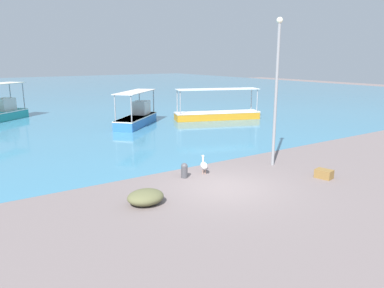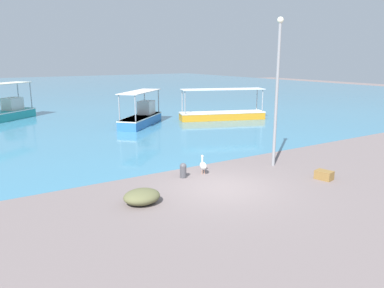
# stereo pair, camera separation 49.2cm
# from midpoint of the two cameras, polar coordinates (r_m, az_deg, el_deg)

# --- Properties ---
(ground) EXTENTS (120.00, 120.00, 0.00)m
(ground) POSITION_cam_midpoint_polar(r_m,az_deg,el_deg) (14.55, 5.51, -6.65)
(ground) COLOR slate
(harbor_water) EXTENTS (110.00, 90.00, 0.00)m
(harbor_water) POSITION_cam_midpoint_polar(r_m,az_deg,el_deg) (59.62, -24.07, 7.21)
(harbor_water) COLOR teal
(harbor_water) RESTS_ON ground
(fishing_boat_near_right) EXTENTS (5.74, 5.09, 2.92)m
(fishing_boat_near_right) POSITION_cam_midpoint_polar(r_m,az_deg,el_deg) (33.05, -26.59, 4.31)
(fishing_boat_near_right) COLOR teal
(fishing_boat_near_right) RESTS_ON harbor_water
(fishing_boat_center) EXTENTS (6.97, 3.75, 2.46)m
(fishing_boat_center) POSITION_cam_midpoint_polar(r_m,az_deg,el_deg) (30.36, 5.09, 4.67)
(fishing_boat_center) COLOR orange
(fishing_boat_center) RESTS_ON harbor_water
(fishing_boat_far_right) EXTENTS (4.70, 4.52, 2.50)m
(fishing_boat_far_right) POSITION_cam_midpoint_polar(r_m,az_deg,el_deg) (27.93, -7.17, 4.19)
(fishing_boat_far_right) COLOR #2E6BB7
(fishing_boat_far_right) RESTS_ON harbor_water
(pelican) EXTENTS (0.45, 0.78, 0.80)m
(pelican) POSITION_cam_midpoint_polar(r_m,az_deg,el_deg) (16.07, 2.59, -3.28)
(pelican) COLOR #E0997A
(pelican) RESTS_ON ground
(lamp_post) EXTENTS (0.28, 0.28, 6.58)m
(lamp_post) POSITION_cam_midpoint_polar(r_m,az_deg,el_deg) (17.19, 13.65, 8.57)
(lamp_post) COLOR gray
(lamp_post) RESTS_ON ground
(mooring_bollard) EXTENTS (0.28, 0.28, 0.63)m
(mooring_bollard) POSITION_cam_midpoint_polar(r_m,az_deg,el_deg) (15.56, -0.45, -3.97)
(mooring_bollard) COLOR #47474C
(mooring_bollard) RESTS_ON ground
(net_pile) EXTENTS (1.28, 1.09, 0.51)m
(net_pile) POSITION_cam_midpoint_polar(r_m,az_deg,el_deg) (12.98, -6.57, -7.97)
(net_pile) COLOR #62623E
(net_pile) RESTS_ON ground
(cargo_crate) EXTENTS (0.60, 0.76, 0.36)m
(cargo_crate) POSITION_cam_midpoint_polar(r_m,az_deg,el_deg) (16.41, 20.29, -4.46)
(cargo_crate) COLOR olive
(cargo_crate) RESTS_ON ground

